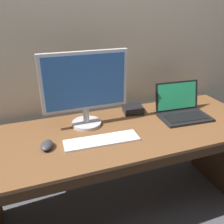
{
  "coord_description": "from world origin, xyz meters",
  "views": [
    {
      "loc": [
        -0.54,
        -1.25,
        1.49
      ],
      "look_at": [
        -0.09,
        0.0,
        0.87
      ],
      "focal_mm": 37.9,
      "sensor_mm": 36.0,
      "label": 1
    }
  ],
  "objects_px": {
    "laptop_black": "(182,110)",
    "external_monitor": "(85,87)",
    "computer_mouse": "(47,145)",
    "wired_keyboard": "(102,140)",
    "external_drive_box": "(133,109)"
  },
  "relations": [
    {
      "from": "wired_keyboard",
      "to": "external_monitor",
      "type": "bearing_deg",
      "value": 98.09
    },
    {
      "from": "laptop_black",
      "to": "wired_keyboard",
      "type": "relative_size",
      "value": 0.8
    },
    {
      "from": "laptop_black",
      "to": "wired_keyboard",
      "type": "distance_m",
      "value": 0.67
    },
    {
      "from": "external_monitor",
      "to": "external_drive_box",
      "type": "distance_m",
      "value": 0.46
    },
    {
      "from": "laptop_black",
      "to": "external_monitor",
      "type": "bearing_deg",
      "value": 172.58
    },
    {
      "from": "laptop_black",
      "to": "computer_mouse",
      "type": "distance_m",
      "value": 0.98
    },
    {
      "from": "laptop_black",
      "to": "external_monitor",
      "type": "height_order",
      "value": "external_monitor"
    },
    {
      "from": "external_monitor",
      "to": "computer_mouse",
      "type": "xyz_separation_m",
      "value": [
        -0.28,
        -0.19,
        -0.25
      ]
    },
    {
      "from": "external_drive_box",
      "to": "external_monitor",
      "type": "bearing_deg",
      "value": -167.12
    },
    {
      "from": "external_drive_box",
      "to": "wired_keyboard",
      "type": "bearing_deg",
      "value": -137.93
    },
    {
      "from": "wired_keyboard",
      "to": "computer_mouse",
      "type": "distance_m",
      "value": 0.32
    },
    {
      "from": "laptop_black",
      "to": "wired_keyboard",
      "type": "height_order",
      "value": "laptop_black"
    },
    {
      "from": "wired_keyboard",
      "to": "external_drive_box",
      "type": "distance_m",
      "value": 0.47
    },
    {
      "from": "external_monitor",
      "to": "wired_keyboard",
      "type": "height_order",
      "value": "external_monitor"
    },
    {
      "from": "laptop_black",
      "to": "computer_mouse",
      "type": "bearing_deg",
      "value": -174.25
    }
  ]
}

